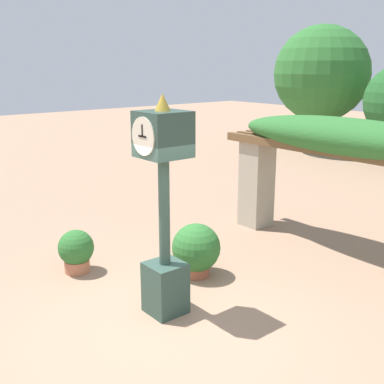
# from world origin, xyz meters

# --- Properties ---
(ground_plane) EXTENTS (60.00, 60.00, 0.00)m
(ground_plane) POSITION_xyz_m (0.00, 0.00, 0.00)
(ground_plane) COLOR #9E7A60
(pedestal_clock) EXTENTS (0.62, 0.67, 3.16)m
(pedestal_clock) POSITION_xyz_m (-0.24, 0.15, 1.64)
(pedestal_clock) COLOR #2D473D
(pedestal_clock) RESTS_ON ground
(pergola) EXTENTS (5.49, 1.18, 2.59)m
(pergola) POSITION_xyz_m (0.00, 4.07, 1.94)
(pergola) COLOR #A89E89
(pergola) RESTS_ON ground
(potted_plant_near_left) EXTENTS (0.83, 0.83, 0.93)m
(potted_plant_near_left) POSITION_xyz_m (-0.92, 1.29, 0.49)
(potted_plant_near_left) COLOR #9E563D
(potted_plant_near_left) RESTS_ON ground
(potted_plant_near_right) EXTENTS (0.62, 0.62, 0.76)m
(potted_plant_near_right) POSITION_xyz_m (-2.36, -0.22, 0.40)
(potted_plant_near_right) COLOR #B26B4C
(potted_plant_near_right) RESTS_ON ground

